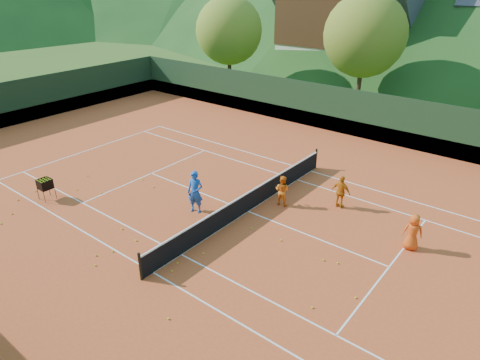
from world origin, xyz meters
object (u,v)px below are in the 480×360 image
Objects in this scene: student_a at (282,190)px; student_b at (341,192)px; tennis_net at (248,201)px; ball_hopper at (45,184)px; chalet_left at (350,16)px; coach at (195,192)px; student_c at (413,232)px.

student_b is (2.20, 1.39, 0.06)m from student_a.
student_b is at bearing 43.77° from tennis_net.
chalet_left is (-1.98, 34.88, 4.88)m from ball_hopper.
student_a is at bearing 33.90° from student_b.
coach is 0.14× the size of chalet_left.
tennis_net is at bearing 45.36° from student_b.
student_b is (4.79, 4.29, -0.20)m from coach.
coach is 7.13m from ball_hopper.
chalet_left reaches higher than tennis_net.
ball_hopper is at bearing -148.67° from tennis_net.
student_b is 4.16m from tennis_net.
student_b is 3.80m from student_c.
student_c is at bearing 23.97° from ball_hopper.
tennis_net is at bearing 57.07° from student_a.
student_c is 33.24m from chalet_left.
student_c is 0.11× the size of chalet_left.
coach is 1.26× the size of student_b.
tennis_net is (-6.58, -1.61, -0.24)m from student_c.
student_b is at bearing 20.45° from coach.
coach is at bearing 43.62° from student_a.
coach reaches higher than student_a.
chalet_left is (-13.00, 27.13, 4.86)m from student_b.
student_a is 0.95× the size of student_c.
coach is at bearing -75.36° from chalet_left.
student_b is 1.53× the size of ball_hopper.
tennis_net is (1.80, 1.42, -0.46)m from coach.
chalet_left is at bearing 83.26° from coach.
chalet_left is at bearing 108.43° from tennis_net.
tennis_net is at bearing -7.16° from student_c.
student_a is at bearing -19.65° from student_c.
student_a is 0.92× the size of student_b.
student_c is (5.78, 0.12, 0.03)m from student_a.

